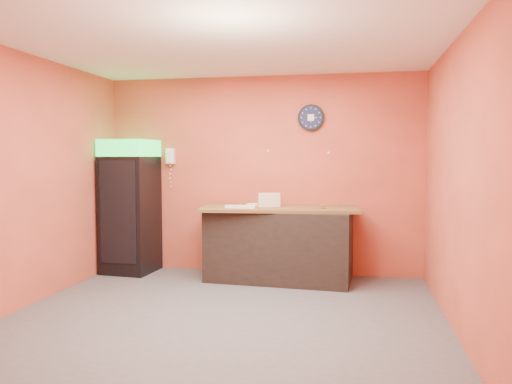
# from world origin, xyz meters

# --- Properties ---
(floor) EXTENTS (4.50, 4.50, 0.00)m
(floor) POSITION_xyz_m (0.00, 0.00, 0.00)
(floor) COLOR #47474C
(floor) RESTS_ON ground
(back_wall) EXTENTS (4.50, 0.02, 2.80)m
(back_wall) POSITION_xyz_m (0.00, 2.00, 1.40)
(back_wall) COLOR #DA543D
(back_wall) RESTS_ON floor
(left_wall) EXTENTS (0.02, 4.00, 2.80)m
(left_wall) POSITION_xyz_m (-2.25, 0.00, 1.40)
(left_wall) COLOR #DA543D
(left_wall) RESTS_ON floor
(right_wall) EXTENTS (0.02, 4.00, 2.80)m
(right_wall) POSITION_xyz_m (2.25, 0.00, 1.40)
(right_wall) COLOR #DA543D
(right_wall) RESTS_ON floor
(ceiling) EXTENTS (4.50, 4.00, 0.02)m
(ceiling) POSITION_xyz_m (0.00, 0.00, 2.80)
(ceiling) COLOR white
(ceiling) RESTS_ON back_wall
(beverage_cooler) EXTENTS (0.71, 0.72, 1.90)m
(beverage_cooler) POSITION_xyz_m (-1.85, 1.61, 0.93)
(beverage_cooler) COLOR black
(beverage_cooler) RESTS_ON floor
(prep_counter) EXTENTS (1.95, 0.96, 0.95)m
(prep_counter) POSITION_xyz_m (0.33, 1.58, 0.47)
(prep_counter) COLOR black
(prep_counter) RESTS_ON floor
(wall_clock) EXTENTS (0.37, 0.06, 0.37)m
(wall_clock) POSITION_xyz_m (0.71, 1.97, 2.20)
(wall_clock) COLOR black
(wall_clock) RESTS_ON back_wall
(wall_phone) EXTENTS (0.12, 0.11, 0.23)m
(wall_phone) POSITION_xyz_m (-1.35, 1.95, 1.67)
(wall_phone) COLOR white
(wall_phone) RESTS_ON back_wall
(butcher_paper) EXTENTS (2.16, 1.06, 0.04)m
(butcher_paper) POSITION_xyz_m (0.33, 1.58, 0.97)
(butcher_paper) COLOR brown
(butcher_paper) RESTS_ON prep_counter
(sub_roll_stack) EXTENTS (0.31, 0.18, 0.18)m
(sub_roll_stack) POSITION_xyz_m (0.19, 1.58, 1.08)
(sub_roll_stack) COLOR beige
(sub_roll_stack) RESTS_ON butcher_paper
(wrapped_sandwich_left) EXTENTS (0.26, 0.11, 0.04)m
(wrapped_sandwich_left) POSITION_xyz_m (-0.22, 1.33, 1.01)
(wrapped_sandwich_left) COLOR white
(wrapped_sandwich_left) RESTS_ON butcher_paper
(wrapped_sandwich_mid) EXTENTS (0.26, 0.11, 0.04)m
(wrapped_sandwich_mid) POSITION_xyz_m (-0.08, 1.34, 1.01)
(wrapped_sandwich_mid) COLOR white
(wrapped_sandwich_mid) RESTS_ON butcher_paper
(wrapped_sandwich_right) EXTENTS (0.27, 0.22, 0.04)m
(wrapped_sandwich_right) POSITION_xyz_m (-0.02, 1.66, 1.01)
(wrapped_sandwich_right) COLOR white
(wrapped_sandwich_right) RESTS_ON butcher_paper
(kitchen_tool) EXTENTS (0.05, 0.05, 0.05)m
(kitchen_tool) POSITION_xyz_m (0.09, 1.64, 1.02)
(kitchen_tool) COLOR silver
(kitchen_tool) RESTS_ON butcher_paper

